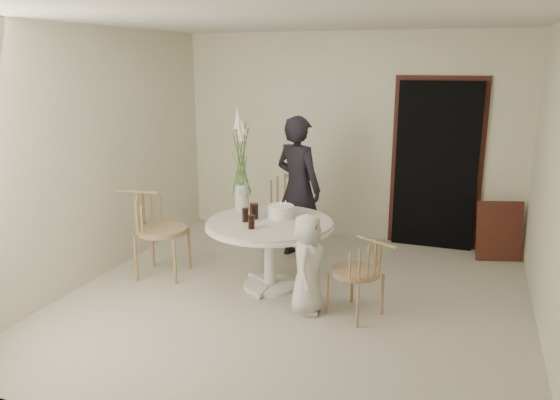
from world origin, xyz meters
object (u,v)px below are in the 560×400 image
(girl, at_px, (298,188))
(birthday_cake, at_px, (281,211))
(flower_vase, at_px, (241,165))
(table, at_px, (270,232))
(chair_right, at_px, (365,266))
(chair_far, at_px, (290,199))
(chair_left, at_px, (150,221))
(boy, at_px, (308,264))

(girl, bearing_deg, birthday_cake, 117.10)
(flower_vase, bearing_deg, table, -35.02)
(birthday_cake, height_order, flower_vase, flower_vase)
(chair_right, xyz_separation_m, birthday_cake, (-1.02, 0.56, 0.28))
(birthday_cake, xyz_separation_m, flower_vase, (-0.51, 0.15, 0.44))
(chair_far, bearing_deg, chair_right, -53.40)
(table, relative_size, birthday_cake, 4.86)
(chair_far, relative_size, birthday_cake, 3.52)
(chair_left, xyz_separation_m, boy, (1.92, -0.33, -0.14))
(boy, bearing_deg, chair_far, 20.18)
(chair_left, distance_m, birthday_cake, 1.47)
(birthday_cake, bearing_deg, boy, -51.23)
(chair_right, xyz_separation_m, chair_left, (-2.45, 0.28, 0.11))
(table, height_order, flower_vase, flower_vase)
(birthday_cake, bearing_deg, flower_vase, 163.59)
(girl, relative_size, flower_vase, 1.52)
(boy, bearing_deg, table, 47.75)
(chair_far, height_order, chair_right, chair_far)
(chair_left, bearing_deg, girl, -59.75)
(girl, xyz_separation_m, boy, (0.56, -1.44, -0.37))
(table, bearing_deg, birthday_cake, 69.93)
(girl, xyz_separation_m, flower_vase, (-0.43, -0.69, 0.37))
(chair_far, height_order, chair_left, chair_left)
(chair_left, height_order, girl, girl)
(girl, height_order, birthday_cake, girl)
(chair_far, bearing_deg, birthday_cake, -76.54)
(chair_right, distance_m, girl, 1.81)
(chair_left, distance_m, girl, 1.77)
(table, relative_size, girl, 0.77)
(boy, bearing_deg, chair_right, -88.94)
(chair_left, height_order, flower_vase, flower_vase)
(chair_left, relative_size, flower_vase, 0.85)
(chair_right, distance_m, chair_left, 2.47)
(chair_far, relative_size, chair_right, 1.21)
(table, height_order, birthday_cake, birthday_cake)
(chair_far, xyz_separation_m, chair_left, (-1.14, -1.44, 0.00))
(chair_right, xyz_separation_m, flower_vase, (-1.53, 0.71, 0.72))
(chair_far, bearing_deg, table, -80.73)
(girl, relative_size, boy, 1.77)
(table, bearing_deg, chair_far, 100.00)
(boy, distance_m, birthday_cake, 0.83)
(table, relative_size, chair_far, 1.38)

